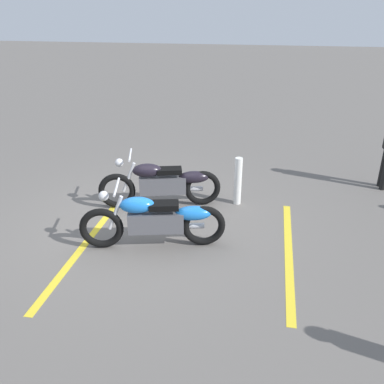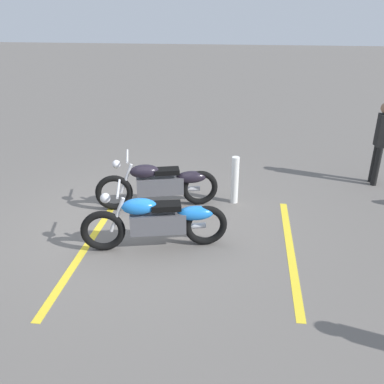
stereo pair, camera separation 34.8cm
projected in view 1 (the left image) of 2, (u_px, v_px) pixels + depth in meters
name	position (u px, v px, depth m)	size (l,w,h in m)	color
ground_plane	(138.00, 222.00, 7.19)	(60.00, 60.00, 0.00)	#66605B
motorcycle_bright_foreground	(156.00, 220.00, 6.33)	(2.20, 0.76, 1.04)	black
motorcycle_dark_foreground	(163.00, 183.00, 7.58)	(2.19, 0.80, 1.04)	black
bollard_post	(238.00, 181.00, 7.67)	(0.14, 0.14, 0.91)	white
parking_stripe_near	(83.00, 247.00, 6.48)	(3.20, 0.12, 0.01)	yellow
parking_stripe_mid	(289.00, 253.00, 6.32)	(3.20, 0.12, 0.01)	yellow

